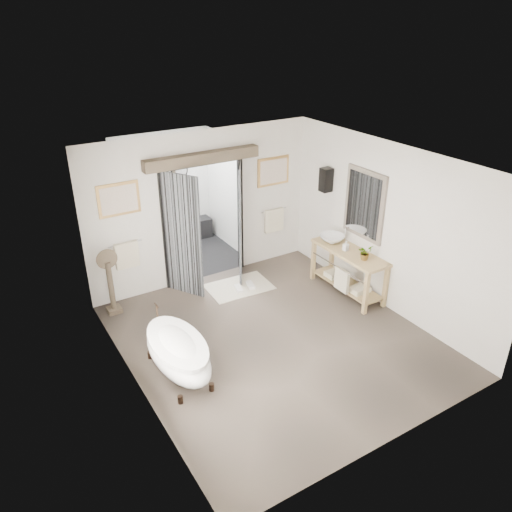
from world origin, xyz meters
name	(u,v)px	position (x,y,z in m)	size (l,w,h in m)	color
ground_plane	(275,339)	(0.00, 0.00, 0.00)	(5.00, 5.00, 0.00)	brown
room_shell	(280,237)	(-0.04, -0.11, 1.86)	(4.52, 5.02, 2.91)	silver
shower_room	(173,211)	(0.00, 3.99, 0.91)	(2.22, 2.01, 2.51)	black
back_wall_dressing	(207,205)	(0.00, 2.32, 1.56)	(3.82, 0.75, 2.52)	black
clawfoot_tub	(178,352)	(-1.66, 0.04, 0.38)	(0.72, 1.61, 0.79)	black
vanity	(348,268)	(1.95, 0.56, 0.51)	(0.57, 1.60, 0.85)	tan
pedestal_mirror	(111,286)	(-1.96, 2.17, 0.52)	(0.36, 0.23, 1.22)	brown
rug	(239,287)	(0.34, 1.78, 0.01)	(1.20, 0.80, 0.01)	beige
slippers	(245,287)	(0.40, 1.67, 0.04)	(0.44, 0.30, 0.05)	silver
basin	(332,239)	(1.92, 1.01, 0.93)	(0.47, 0.47, 0.16)	white
plant	(365,253)	(1.97, 0.18, 0.98)	(0.24, 0.21, 0.27)	gray
soap_bottle_a	(346,246)	(1.93, 0.63, 0.94)	(0.08, 0.09, 0.19)	gray
soap_bottle_b	(323,234)	(1.92, 1.28, 0.93)	(0.13, 0.13, 0.16)	gray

